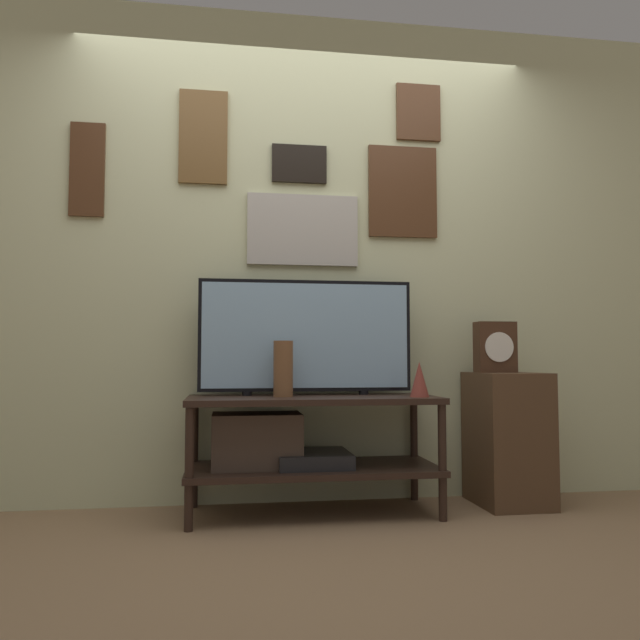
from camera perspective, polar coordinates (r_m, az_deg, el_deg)
ground_plane at (r=2.93m, az=0.18°, el=-18.66°), size 12.00×12.00×0.00m
wall_back at (r=3.48m, az=-1.34°, el=6.26°), size 6.40×0.08×2.70m
media_console at (r=3.14m, az=-2.64°, el=-10.91°), size 1.24×0.51×0.58m
television at (r=3.24m, az=-1.27°, el=-1.45°), size 1.11×0.05×0.60m
vase_slim_bronze at (r=3.12m, az=9.08°, el=-5.37°), size 0.10×0.10×0.17m
vase_tall_ceramic at (r=3.11m, az=-3.38°, el=-4.46°), size 0.10×0.10×0.28m
side_table at (r=3.49m, az=16.77°, el=-10.31°), size 0.35×0.43×0.69m
mantel_clock at (r=3.47m, az=15.72°, el=-2.41°), size 0.21×0.11×0.27m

